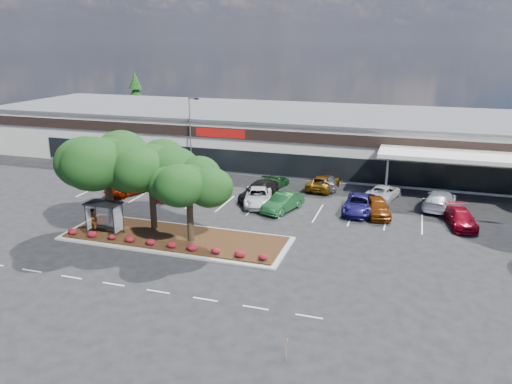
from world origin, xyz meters
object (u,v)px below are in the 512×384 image
(light_pole, at_px, (191,139))
(survey_stake, at_px, (287,346))
(car_1, at_px, (129,187))
(car_0, at_px, (125,181))

(light_pole, relative_size, survey_stake, 7.90)
(light_pole, bearing_deg, car_1, -103.76)
(light_pole, distance_m, car_0, 9.70)
(survey_stake, relative_size, car_0, 0.23)
(light_pole, height_order, car_1, light_pole)
(light_pole, xyz_separation_m, car_1, (-2.46, -10.04, -3.16))
(survey_stake, relative_size, car_1, 0.21)
(light_pole, xyz_separation_m, car_0, (-4.03, -8.23, -3.17))
(light_pole, bearing_deg, survey_stake, -58.27)
(light_pole, height_order, car_0, light_pole)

